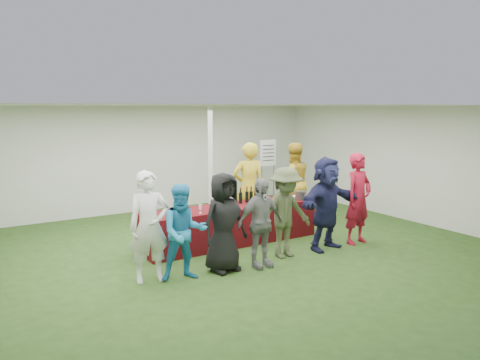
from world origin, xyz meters
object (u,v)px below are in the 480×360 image
customer_4 (285,213)px  customer_1 (184,232)px  customer_3 (260,223)px  customer_6 (358,199)px  serving_table (231,225)px  staff_back (293,182)px  dump_bucket (301,195)px  staff_pourer (249,187)px  customer_5 (326,203)px  wine_list_sign (268,158)px  customer_2 (224,222)px  customer_0 (149,227)px

customer_4 → customer_1: bearing=-179.7°
customer_3 → customer_6: bearing=2.0°
serving_table → customer_4: 1.37m
staff_back → customer_4: staff_back is taller
staff_back → customer_3: 3.38m
customer_1 → dump_bucket: bearing=31.8°
dump_bucket → staff_back: (0.63, 1.06, 0.08)m
dump_bucket → staff_pourer: (-0.78, 0.80, 0.13)m
staff_pourer → customer_4: staff_pourer is taller
serving_table → customer_1: (-1.62, -1.29, 0.38)m
customer_3 → customer_5: size_ratio=0.86×
wine_list_sign → customer_4: (-2.26, -3.74, -0.50)m
customer_2 → customer_6: 3.03m
serving_table → customer_1: customer_1 is taller
serving_table → customer_0: (-2.10, -1.07, 0.49)m
customer_4 → customer_2: bearing=-179.4°
customer_0 → customer_4: 2.49m
customer_5 → customer_0: bearing=167.2°
dump_bucket → customer_0: size_ratio=0.14×
customer_0 → customer_3: 1.84m
wine_list_sign → staff_pourer: 2.70m
dump_bucket → customer_6: (0.56, -1.08, 0.05)m
customer_0 → customer_1: size_ratio=1.14×
customer_1 → customer_2: 0.72m
customer_1 → customer_4: 2.01m
staff_back → customer_0: staff_back is taller
wine_list_sign → customer_6: bearing=-97.8°
customer_0 → customer_3: customer_0 is taller
serving_table → customer_6: size_ratio=2.01×
staff_back → customer_1: (-3.81, -2.13, -0.17)m
customer_1 → customer_4: size_ratio=0.93×
dump_bucket → customer_3: customer_3 is taller
staff_back → customer_0: bearing=38.8°
customer_5 → customer_6: bearing=-11.8°
customer_4 → customer_5: 0.94m
serving_table → customer_0: 2.41m
serving_table → customer_3: size_ratio=2.37×
customer_3 → customer_4: 0.71m
customer_4 → customer_0: bearing=174.9°
serving_table → customer_4: customer_4 is taller
customer_4 → dump_bucket: bearing=39.7°
staff_pourer → serving_table: bearing=52.6°
dump_bucket → customer_1: customer_1 is taller
dump_bucket → customer_2: bearing=-156.7°
dump_bucket → customer_4: size_ratio=0.15×
serving_table → customer_5: 1.90m
customer_2 → customer_0: bearing=162.7°
customer_0 → customer_5: size_ratio=0.98×
customer_4 → customer_5: size_ratio=0.92×
staff_pourer → customer_3: staff_pourer is taller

